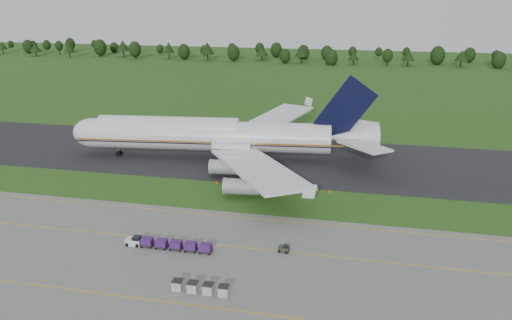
% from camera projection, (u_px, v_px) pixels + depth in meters
% --- Properties ---
extents(ground, '(600.00, 600.00, 0.00)m').
position_uv_depth(ground, '(230.00, 196.00, 109.52)').
color(ground, '#254C16').
rests_on(ground, ground).
extents(apron, '(300.00, 52.00, 0.06)m').
position_uv_depth(apron, '(175.00, 279.00, 78.00)').
color(apron, slate).
rests_on(apron, ground).
extents(taxiway, '(300.00, 40.00, 0.08)m').
position_uv_depth(taxiway, '(256.00, 157.00, 135.46)').
color(taxiway, black).
rests_on(taxiway, ground).
extents(apron_markings, '(300.00, 30.20, 0.01)m').
position_uv_depth(apron_markings, '(190.00, 257.00, 84.49)').
color(apron_markings, '#C8A00B').
rests_on(apron_markings, apron).
extents(tree_line, '(529.63, 23.33, 11.92)m').
position_uv_depth(tree_line, '(330.00, 54.00, 309.03)').
color(tree_line, black).
rests_on(tree_line, ground).
extents(aircraft, '(82.74, 79.98, 23.17)m').
position_uv_depth(aircraft, '(215.00, 135.00, 132.07)').
color(aircraft, silver).
rests_on(aircraft, ground).
extents(baggage_train, '(15.81, 1.68, 1.61)m').
position_uv_depth(baggage_train, '(167.00, 244.00, 86.97)').
color(baggage_train, silver).
rests_on(baggage_train, apron).
extents(utility_cart, '(1.97, 1.37, 1.00)m').
position_uv_depth(utility_cart, '(284.00, 249.00, 85.95)').
color(utility_cart, '#2C3122').
rests_on(utility_cart, apron).
extents(uld_row, '(8.75, 1.55, 1.53)m').
position_uv_depth(uld_row, '(200.00, 288.00, 74.33)').
color(uld_row, '#A8A8A8').
rests_on(uld_row, apron).
extents(edge_markers, '(26.69, 0.30, 0.60)m').
position_uv_depth(edge_markers, '(272.00, 187.00, 113.94)').
color(edge_markers, '#FF4908').
rests_on(edge_markers, ground).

